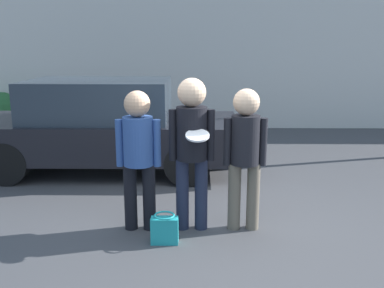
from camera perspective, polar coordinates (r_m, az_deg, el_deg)
The scene contains 8 objects.
ground_plane at distance 5.12m, azimuth 2.33°, elevation -11.61°, with size 56.00×56.00×0.00m, color #3F3F42.
storefront_building at distance 11.00m, azimuth 1.53°, elevation 13.11°, with size 24.00×0.22×4.16m.
person_left at distance 4.92m, azimuth -7.16°, elevation -0.71°, with size 0.51×0.34×1.64m.
person_middle_with_frisbee at distance 4.86m, azimuth -0.03°, elevation 0.48°, with size 0.52×0.56×1.78m.
person_right at distance 4.92m, azimuth 7.09°, elevation -0.59°, with size 0.50×0.33×1.67m.
parked_car_near at distance 7.42m, azimuth -11.65°, elevation 2.34°, with size 4.48×1.80×1.56m.
shrub at distance 11.50m, azimuth -24.03°, elevation 3.88°, with size 0.99×0.99×0.99m.
handbag at distance 4.80m, azimuth -3.68°, elevation -11.28°, with size 0.30×0.23×0.34m.
Camera 1 is at (-0.14, -4.64, 2.16)m, focal length 40.00 mm.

